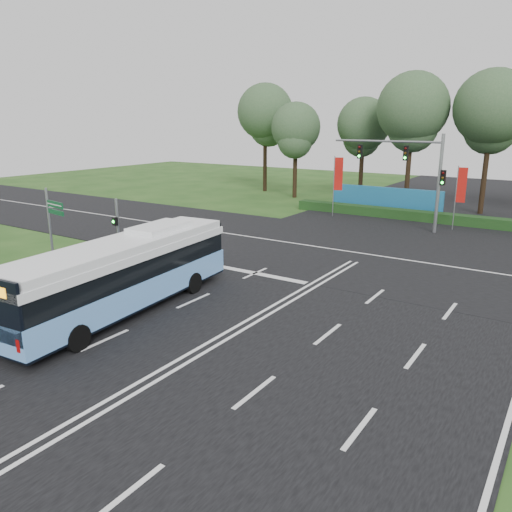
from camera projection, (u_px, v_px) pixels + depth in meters
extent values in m
plane|color=#214717|center=(255.00, 317.00, 20.59)|extent=(120.00, 120.00, 0.00)
cube|color=black|center=(255.00, 316.00, 20.58)|extent=(20.00, 120.00, 0.04)
cube|color=black|center=(364.00, 254.00, 30.26)|extent=(120.00, 14.00, 0.05)
cube|color=black|center=(12.00, 283.00, 24.80)|extent=(5.00, 18.00, 0.06)
cube|color=gray|center=(42.00, 291.00, 23.52)|extent=(0.25, 18.00, 0.12)
cube|color=#639EE7|center=(125.00, 289.00, 20.88)|extent=(3.44, 11.79, 1.07)
cube|color=black|center=(126.00, 299.00, 21.01)|extent=(3.41, 11.73, 0.29)
cube|color=black|center=(124.00, 266.00, 20.63)|extent=(3.33, 11.61, 0.92)
cube|color=white|center=(123.00, 253.00, 20.48)|extent=(3.44, 11.79, 0.34)
cube|color=white|center=(122.00, 245.00, 20.39)|extent=(3.35, 11.32, 0.34)
cube|color=white|center=(160.00, 227.00, 22.37)|extent=(1.80, 3.03, 0.24)
cylinder|color=black|center=(155.00, 276.00, 24.34)|extent=(0.36, 1.03, 1.01)
cylinder|color=black|center=(194.00, 283.00, 23.30)|extent=(0.36, 1.03, 1.01)
cylinder|color=black|center=(34.00, 326.00, 18.41)|extent=(0.36, 1.03, 1.01)
cylinder|color=black|center=(78.00, 338.00, 17.37)|extent=(0.36, 1.03, 1.01)
cylinder|color=gray|center=(118.00, 234.00, 27.09)|extent=(0.15, 0.15, 3.82)
cube|color=black|center=(115.00, 221.00, 26.76)|extent=(0.34, 0.26, 0.44)
sphere|color=#19F233|center=(114.00, 222.00, 26.67)|extent=(0.15, 0.15, 0.15)
cylinder|color=gray|center=(50.00, 230.00, 26.46)|extent=(0.13, 0.13, 4.47)
cube|color=#0C4322|center=(55.00, 205.00, 25.53)|extent=(1.66, 0.34, 0.34)
cube|color=#0C4322|center=(56.00, 212.00, 25.64)|extent=(1.66, 0.34, 0.25)
cube|color=white|center=(54.00, 205.00, 25.51)|extent=(1.54, 0.27, 0.04)
cylinder|color=gray|center=(334.00, 187.00, 41.64)|extent=(0.08, 0.08, 5.06)
cube|color=red|center=(339.00, 174.00, 41.30)|extent=(0.63, 0.31, 2.70)
cylinder|color=gray|center=(455.00, 198.00, 36.44)|extent=(0.07, 0.07, 4.72)
cube|color=red|center=(462.00, 185.00, 36.02)|extent=(0.63, 0.08, 2.52)
cylinder|color=gray|center=(439.00, 185.00, 35.14)|extent=(0.24, 0.24, 7.00)
cylinder|color=gray|center=(386.00, 141.00, 36.51)|extent=(8.00, 0.16, 0.16)
cube|color=black|center=(406.00, 153.00, 35.92)|extent=(0.32, 0.28, 1.05)
cube|color=black|center=(360.00, 152.00, 37.78)|extent=(0.32, 0.28, 1.05)
cube|color=black|center=(443.00, 178.00, 34.88)|extent=(0.32, 0.28, 1.05)
cube|color=#163914|center=(422.00, 216.00, 40.24)|extent=(22.00, 1.20, 0.80)
cube|color=#1B6593|center=(385.00, 200.00, 44.19)|extent=(10.00, 0.30, 2.20)
cylinder|color=black|center=(265.00, 154.00, 56.69)|extent=(0.44, 0.44, 8.42)
sphere|color=#31502F|center=(265.00, 112.00, 55.48)|extent=(6.20, 6.20, 6.20)
cylinder|color=black|center=(295.00, 165.00, 52.06)|extent=(0.44, 0.44, 6.88)
sphere|color=#31502F|center=(296.00, 127.00, 51.07)|extent=(5.07, 5.07, 5.07)
cylinder|color=black|center=(361.00, 164.00, 50.80)|extent=(0.44, 0.44, 7.18)
sphere|color=#31502F|center=(364.00, 124.00, 49.76)|extent=(5.29, 5.29, 5.29)
cylinder|color=black|center=(409.00, 162.00, 45.22)|extent=(0.44, 0.44, 8.53)
sphere|color=#31502F|center=(413.00, 108.00, 43.99)|extent=(6.29, 6.29, 6.29)
cylinder|color=black|center=(486.00, 165.00, 42.38)|extent=(0.44, 0.44, 8.50)
sphere|color=#31502F|center=(493.00, 107.00, 41.16)|extent=(6.26, 6.26, 6.26)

